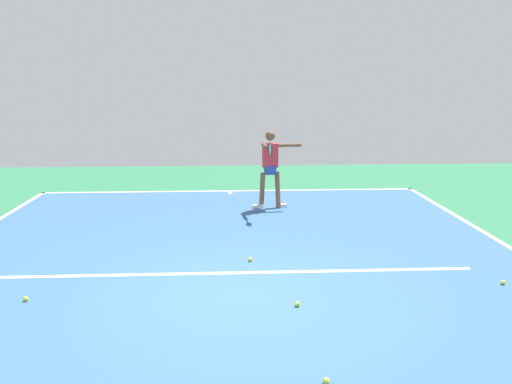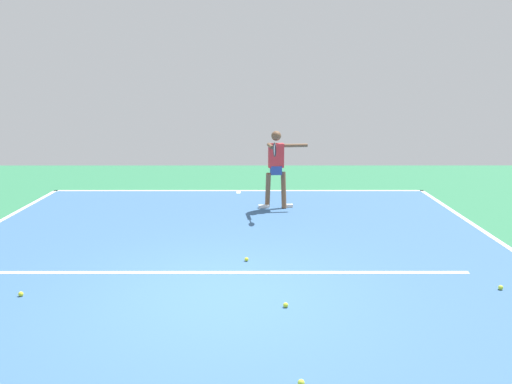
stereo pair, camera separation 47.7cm
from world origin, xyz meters
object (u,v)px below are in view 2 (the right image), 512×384
object	(u,v)px
tennis_ball_centre_court	(286,305)
tennis_ball_near_service_line	(501,287)
tennis_ball_near_player	(301,383)
tennis_ball_by_sideline	(247,259)
tennis_player	(276,164)
tennis_ball_by_baseline	(21,294)

from	to	relation	value
tennis_ball_centre_court	tennis_ball_near_service_line	bearing A→B (deg)	-169.25
tennis_ball_near_player	tennis_ball_by_sideline	bearing A→B (deg)	-80.61
tennis_ball_by_sideline	tennis_ball_near_service_line	bearing A→B (deg)	161.71
tennis_player	tennis_ball_by_baseline	world-z (taller)	tennis_player
tennis_ball_by_baseline	tennis_ball_centre_court	distance (m)	3.57
tennis_ball_near_service_line	tennis_ball_centre_court	distance (m)	3.08
tennis_ball_by_baseline	tennis_ball_by_sideline	distance (m)	3.32
tennis_ball_near_player	tennis_ball_centre_court	distance (m)	1.75
tennis_ball_near_player	tennis_ball_centre_court	world-z (taller)	same
tennis_ball_near_player	tennis_ball_near_service_line	xyz separation A→B (m)	(-2.97, -2.33, 0.00)
tennis_ball_near_player	tennis_ball_near_service_line	size ratio (longest dim) A/B	1.00
tennis_ball_near_player	tennis_ball_by_baseline	bearing A→B (deg)	-30.36
tennis_player	tennis_ball_near_service_line	bearing A→B (deg)	115.07
tennis_player	tennis_ball_by_baseline	xyz separation A→B (m)	(3.63, 4.99, -0.98)
tennis_ball_near_player	tennis_ball_near_service_line	bearing A→B (deg)	-141.98
tennis_ball_by_baseline	tennis_ball_centre_court	bearing A→B (deg)	174.30
tennis_player	tennis_ball_by_sideline	distance (m)	3.78
tennis_player	tennis_ball_near_player	bearing A→B (deg)	83.15
tennis_ball_by_baseline	tennis_ball_centre_court	xyz separation A→B (m)	(-3.55, 0.35, 0.00)
tennis_ball_by_baseline	tennis_ball_centre_court	size ratio (longest dim) A/B	1.00
tennis_ball_near_player	tennis_ball_by_sideline	world-z (taller)	same
tennis_ball_by_sideline	tennis_ball_near_player	bearing A→B (deg)	99.39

